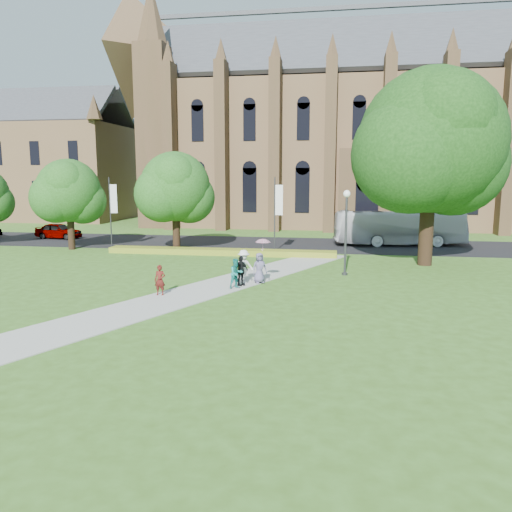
% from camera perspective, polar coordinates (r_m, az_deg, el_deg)
% --- Properties ---
extents(ground, '(160.00, 160.00, 0.00)m').
position_cam_1_polar(ground, '(26.11, -6.47, -4.40)').
color(ground, '#3A5A1B').
rests_on(ground, ground).
extents(road, '(160.00, 10.00, 0.02)m').
position_cam_1_polar(road, '(45.37, 0.37, 1.42)').
color(road, black).
rests_on(road, ground).
extents(footpath, '(15.58, 28.54, 0.04)m').
position_cam_1_polar(footpath, '(27.04, -5.90, -3.87)').
color(footpath, '#B2B2A8').
rests_on(footpath, ground).
extents(flower_hedge, '(18.00, 1.40, 0.45)m').
position_cam_1_polar(flower_hedge, '(39.11, -4.07, 0.48)').
color(flower_hedge, gold).
rests_on(flower_hedge, ground).
extents(cathedral, '(52.60, 18.25, 28.00)m').
position_cam_1_polar(cathedral, '(64.59, 12.36, 15.04)').
color(cathedral, brown).
rests_on(cathedral, ground).
extents(building_west, '(22.00, 14.00, 18.30)m').
position_cam_1_polar(building_west, '(78.11, -22.77, 10.71)').
color(building_west, brown).
rests_on(building_west, ground).
extents(streetlamp, '(0.44, 0.44, 5.24)m').
position_cam_1_polar(streetlamp, '(31.05, 10.26, 3.83)').
color(streetlamp, '#38383D').
rests_on(streetlamp, ground).
extents(large_tree, '(9.60, 9.60, 13.20)m').
position_cam_1_polar(large_tree, '(36.00, 19.37, 12.25)').
color(large_tree, '#332114').
rests_on(large_tree, ground).
extents(street_tree_0, '(5.20, 5.20, 7.50)m').
position_cam_1_polar(street_tree_0, '(44.28, -20.62, 6.98)').
color(street_tree_0, '#332114').
rests_on(street_tree_0, ground).
extents(street_tree_1, '(5.60, 5.60, 8.05)m').
position_cam_1_polar(street_tree_1, '(41.03, -9.22, 7.80)').
color(street_tree_1, '#332114').
rests_on(street_tree_1, ground).
extents(banner_pole_0, '(0.70, 0.10, 6.00)m').
position_cam_1_polar(banner_pole_0, '(40.01, 2.31, 5.25)').
color(banner_pole_0, '#38383D').
rests_on(banner_pole_0, ground).
extents(banner_pole_1, '(0.70, 0.10, 6.00)m').
position_cam_1_polar(banner_pole_1, '(43.96, -16.19, 5.24)').
color(banner_pole_1, '#38383D').
rests_on(banner_pole_1, ground).
extents(tour_coach, '(11.65, 4.38, 3.17)m').
position_cam_1_polar(tour_coach, '(45.94, 16.06, 3.17)').
color(tour_coach, silver).
rests_on(tour_coach, road).
extents(car_0, '(4.68, 2.25, 1.54)m').
position_cam_1_polar(car_0, '(52.57, -21.64, 2.69)').
color(car_0, gray).
rests_on(car_0, road).
extents(pedestrian_0, '(0.57, 0.38, 1.56)m').
position_cam_1_polar(pedestrian_0, '(26.00, -10.93, -2.72)').
color(pedestrian_0, '#521812').
rests_on(pedestrian_0, footpath).
extents(pedestrian_1, '(1.00, 0.99, 1.63)m').
position_cam_1_polar(pedestrian_1, '(27.07, -2.27, -2.01)').
color(pedestrian_1, '#19817C').
rests_on(pedestrian_1, footpath).
extents(pedestrian_2, '(1.42, 1.24, 1.90)m').
position_cam_1_polar(pedestrian_2, '(28.38, -1.42, -1.21)').
color(pedestrian_2, silver).
rests_on(pedestrian_2, footpath).
extents(pedestrian_3, '(0.96, 1.00, 1.67)m').
position_cam_1_polar(pedestrian_3, '(27.71, -1.77, -1.70)').
color(pedestrian_3, black).
rests_on(pedestrian_3, footpath).
extents(pedestrian_4, '(1.01, 0.90, 1.73)m').
position_cam_1_polar(pedestrian_4, '(28.42, 0.40, -1.37)').
color(pedestrian_4, slate).
rests_on(pedestrian_4, footpath).
extents(parasol, '(1.05, 1.05, 0.71)m').
position_cam_1_polar(parasol, '(28.30, 0.80, 1.09)').
color(parasol, '#EBA6AA').
rests_on(parasol, pedestrian_4).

